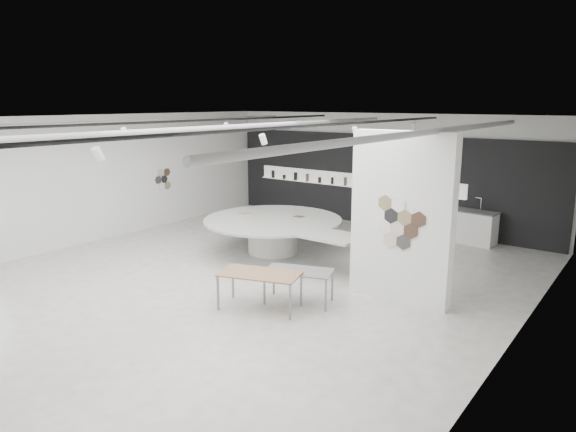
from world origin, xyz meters
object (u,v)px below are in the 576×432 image
Objects in this scene: display_island at (275,231)px; sample_table_stone at (299,273)px; partition_column at (402,218)px; sample_table_wood at (260,276)px; kitchen_counter at (466,226)px.

sample_table_stone is (2.67, -2.58, 0.02)m from display_island.
sample_table_wood is at bearing -133.55° from partition_column.
sample_table_wood is (2.21, -3.31, 0.07)m from display_island.
partition_column is 4.57m from display_island.
partition_column is at bearing 41.86° from sample_table_stone.
display_island is 3.20× the size of sample_table_stone.
sample_table_wood is 0.86m from sample_table_stone.
kitchen_counter is at bearing 77.33° from sample_table_wood.
partition_column is 2.32× the size of sample_table_stone.
display_island is at bearing 165.08° from partition_column.
display_island reaches higher than sample_table_wood.
kitchen_counter reaches higher than sample_table_wood.
partition_column is 5.67m from kitchen_counter.
display_island reaches higher than sample_table_stone.
partition_column reaches higher than kitchen_counter.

